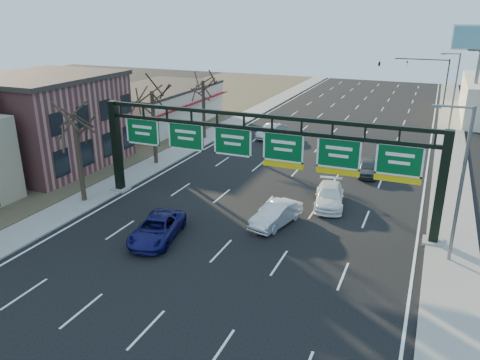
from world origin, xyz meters
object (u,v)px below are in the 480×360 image
at_px(car_silver_sedan, 276,214).
at_px(car_white_wagon, 329,196).
at_px(car_blue_suv, 157,229).
at_px(sign_gantry, 260,151).

height_order(car_silver_sedan, car_white_wagon, car_silver_sedan).
relative_size(car_blue_suv, car_white_wagon, 1.04).
bearing_deg(car_blue_suv, car_silver_sedan, 27.75).
height_order(car_blue_suv, car_white_wagon, same).
height_order(sign_gantry, car_blue_suv, sign_gantry).
bearing_deg(sign_gantry, car_silver_sedan, -36.40).
bearing_deg(sign_gantry, car_blue_suv, -126.13).
xyz_separation_m(sign_gantry, car_white_wagon, (4.25, 3.45, -3.90)).
bearing_deg(car_white_wagon, sign_gantry, -151.30).
bearing_deg(car_white_wagon, car_silver_sedan, -128.99).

